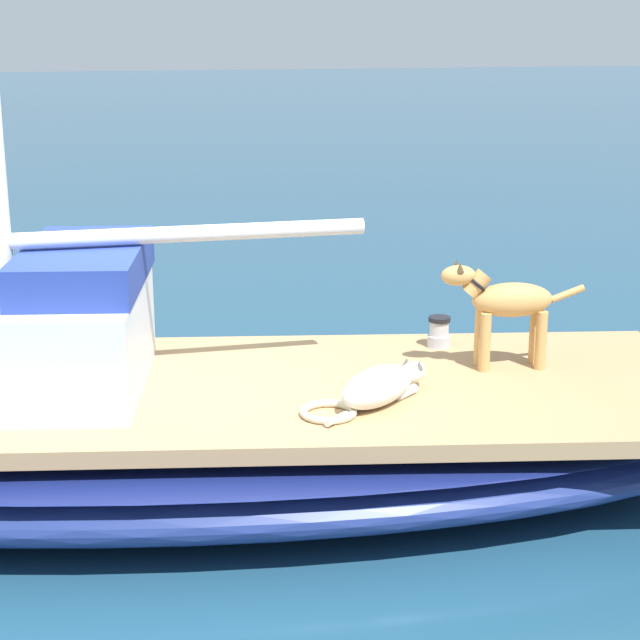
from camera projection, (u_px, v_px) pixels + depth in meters
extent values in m
plane|color=navy|center=(165.00, 485.00, 6.63)|extent=(120.00, 120.00, 0.00)
ellipsoid|color=navy|center=(163.00, 443.00, 6.55)|extent=(3.78, 7.54, 0.56)
ellipsoid|color=navy|center=(162.00, 416.00, 6.51)|extent=(3.80, 7.57, 0.08)
cube|color=tan|center=(161.00, 393.00, 6.46)|extent=(3.23, 6.89, 0.10)
cylinder|color=silver|center=(188.00, 234.00, 6.41)|extent=(0.10, 2.20, 0.10)
cube|color=navy|center=(84.00, 266.00, 6.37)|extent=(1.44, 0.93, 0.24)
ellipsoid|color=silver|center=(378.00, 387.00, 6.10)|extent=(0.58, 0.63, 0.22)
ellipsoid|color=silver|center=(413.00, 372.00, 6.38)|extent=(0.23, 0.24, 0.13)
cone|color=#504E4A|center=(407.00, 362.00, 6.39)|extent=(0.05, 0.05, 0.05)
cone|color=#504E4A|center=(419.00, 365.00, 6.34)|extent=(0.05, 0.05, 0.05)
cylinder|color=silver|center=(389.00, 388.00, 6.31)|extent=(0.16, 0.18, 0.06)
cylinder|color=silver|center=(406.00, 392.00, 6.24)|extent=(0.16, 0.18, 0.06)
cylinder|color=silver|center=(337.00, 419.00, 5.82)|extent=(0.14, 0.17, 0.04)
ellipsoid|color=tan|center=(512.00, 300.00, 6.68)|extent=(0.28, 0.54, 0.22)
cylinder|color=tan|center=(485.00, 342.00, 6.67)|extent=(0.07, 0.07, 0.38)
cylinder|color=tan|center=(480.00, 336.00, 6.79)|extent=(0.07, 0.07, 0.38)
cylinder|color=tan|center=(541.00, 341.00, 6.70)|extent=(0.07, 0.07, 0.38)
cylinder|color=tan|center=(535.00, 335.00, 6.83)|extent=(0.07, 0.07, 0.38)
cylinder|color=tan|center=(477.00, 284.00, 6.62)|extent=(0.13, 0.20, 0.19)
ellipsoid|color=tan|center=(458.00, 275.00, 6.60)|extent=(0.16, 0.23, 0.13)
cone|color=#45331C|center=(460.00, 268.00, 6.54)|extent=(0.05, 0.05, 0.06)
cone|color=#45331C|center=(457.00, 264.00, 6.62)|extent=(0.05, 0.05, 0.06)
torus|color=black|center=(477.00, 284.00, 6.62)|extent=(0.15, 0.13, 0.10)
cylinder|color=tan|center=(568.00, 294.00, 6.71)|extent=(0.07, 0.23, 0.12)
cylinder|color=#B7B7BC|center=(439.00, 341.00, 7.22)|extent=(0.16, 0.16, 0.08)
cylinder|color=#B7B7BC|center=(439.00, 328.00, 7.19)|extent=(0.13, 0.13, 0.10)
cylinder|color=black|center=(439.00, 319.00, 7.17)|extent=(0.15, 0.15, 0.03)
torus|color=beige|center=(328.00, 412.00, 5.95)|extent=(0.32, 0.32, 0.04)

